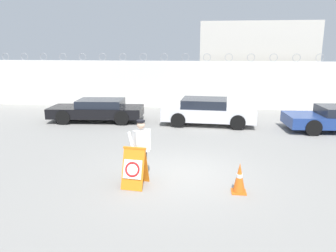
{
  "coord_description": "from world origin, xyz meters",
  "views": [
    {
      "loc": [
        0.75,
        -9.17,
        3.68
      ],
      "look_at": [
        -0.5,
        1.14,
        1.19
      ],
      "focal_mm": 35.0,
      "sensor_mm": 36.0,
      "label": 1
    }
  ],
  "objects_px": {
    "barricade_sign": "(135,167)",
    "parked_car_rear_sedan": "(208,111)",
    "traffic_cone_near": "(239,178)",
    "parked_car_front_coupe": "(98,110)",
    "security_guard": "(141,147)"
  },
  "relations": [
    {
      "from": "traffic_cone_near",
      "to": "parked_car_front_coupe",
      "type": "relative_size",
      "value": 0.17
    },
    {
      "from": "traffic_cone_near",
      "to": "parked_car_front_coupe",
      "type": "distance_m",
      "value": 10.11
    },
    {
      "from": "parked_car_front_coupe",
      "to": "traffic_cone_near",
      "type": "bearing_deg",
      "value": 125.17
    },
    {
      "from": "barricade_sign",
      "to": "traffic_cone_near",
      "type": "relative_size",
      "value": 1.36
    },
    {
      "from": "barricade_sign",
      "to": "parked_car_rear_sedan",
      "type": "bearing_deg",
      "value": 82.39
    },
    {
      "from": "traffic_cone_near",
      "to": "parked_car_rear_sedan",
      "type": "distance_m",
      "value": 7.83
    },
    {
      "from": "security_guard",
      "to": "parked_car_front_coupe",
      "type": "distance_m",
      "value": 8.15
    },
    {
      "from": "security_guard",
      "to": "parked_car_front_coupe",
      "type": "height_order",
      "value": "security_guard"
    },
    {
      "from": "security_guard",
      "to": "traffic_cone_near",
      "type": "bearing_deg",
      "value": 126.79
    },
    {
      "from": "parked_car_front_coupe",
      "to": "parked_car_rear_sedan",
      "type": "bearing_deg",
      "value": 175.48
    },
    {
      "from": "barricade_sign",
      "to": "security_guard",
      "type": "distance_m",
      "value": 0.66
    },
    {
      "from": "traffic_cone_near",
      "to": "barricade_sign",
      "type": "bearing_deg",
      "value": 178.65
    },
    {
      "from": "barricade_sign",
      "to": "security_guard",
      "type": "bearing_deg",
      "value": 86.58
    },
    {
      "from": "security_guard",
      "to": "parked_car_front_coupe",
      "type": "bearing_deg",
      "value": -103.77
    },
    {
      "from": "security_guard",
      "to": "parked_car_front_coupe",
      "type": "relative_size",
      "value": 0.36
    }
  ]
}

